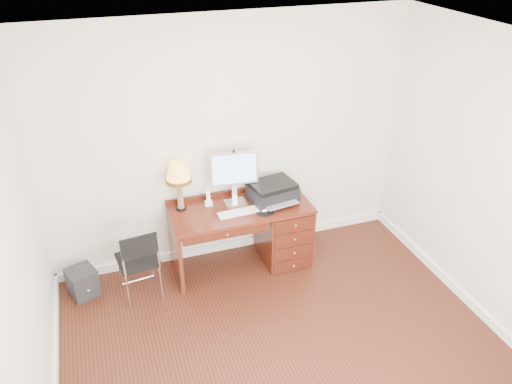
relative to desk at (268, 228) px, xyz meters
name	(u,v)px	position (x,y,z in m)	size (l,w,h in m)	color
ground	(288,353)	(-0.32, -1.40, -0.41)	(4.00, 4.00, 0.00)	black
room_shell	(264,304)	(-0.32, -0.77, -0.36)	(4.00, 4.00, 4.00)	silver
desk	(268,228)	(0.00, 0.00, 0.00)	(1.50, 0.67, 0.75)	#551E11
monitor	(234,171)	(-0.35, 0.13, 0.71)	(0.51, 0.19, 0.59)	silver
keyboard	(239,212)	(-0.37, -0.11, 0.35)	(0.44, 0.13, 0.02)	white
mouse_pad	(265,211)	(-0.11, -0.17, 0.35)	(0.20, 0.20, 0.04)	black
printer	(273,192)	(0.06, 0.03, 0.44)	(0.53, 0.44, 0.21)	black
leg_lamp	(178,175)	(-0.93, 0.17, 0.75)	(0.27, 0.27, 0.56)	black
phone	(209,201)	(-0.63, 0.16, 0.39)	(0.09, 0.09, 0.17)	white
pen_cup	(258,194)	(-0.09, 0.11, 0.39)	(0.09, 0.09, 0.11)	black
chair	(138,258)	(-1.46, -0.22, 0.10)	(0.44, 0.44, 0.84)	black
equipment_box	(83,282)	(-2.03, 0.04, -0.26)	(0.27, 0.27, 0.31)	black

